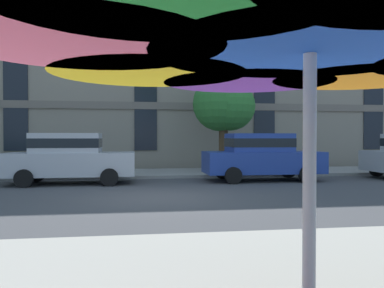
{
  "coord_description": "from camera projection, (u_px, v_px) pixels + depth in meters",
  "views": [
    {
      "loc": [
        -0.56,
        -10.68,
        1.63
      ],
      "look_at": [
        1.47,
        3.2,
        1.4
      ],
      "focal_mm": 37.09,
      "sensor_mm": 36.0,
      "label": 1
    }
  ],
  "objects": [
    {
      "name": "ground_plane",
      "position": [
        155.0,
        198.0,
        10.68
      ],
      "size": [
        120.0,
        120.0,
        0.0
      ],
      "primitive_type": "plane",
      "color": "#424244"
    },
    {
      "name": "sidewalk_far",
      "position": [
        147.0,
        173.0,
        17.4
      ],
      "size": [
        56.0,
        3.6,
        0.12
      ],
      "primitive_type": "cube",
      "color": "gray",
      "rests_on": "ground"
    },
    {
      "name": "sedan_silver",
      "position": [
        70.0,
        157.0,
        13.92
      ],
      "size": [
        4.4,
        1.98,
        1.78
      ],
      "color": "#A8AAB2",
      "rests_on": "ground"
    },
    {
      "name": "street_tree_middle",
      "position": [
        225.0,
        101.0,
        17.93
      ],
      "size": [
        2.79,
        2.56,
        4.61
      ],
      "color": "#4C3823",
      "rests_on": "ground"
    },
    {
      "name": "sedan_blue",
      "position": [
        261.0,
        156.0,
        14.93
      ],
      "size": [
        4.4,
        1.98,
        1.78
      ],
      "color": "navy",
      "rests_on": "ground"
    },
    {
      "name": "apartment_building",
      "position": [
        143.0,
        38.0,
        25.38
      ],
      "size": [
        42.53,
        12.08,
        16.0
      ],
      "color": "gray",
      "rests_on": "ground"
    }
  ]
}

